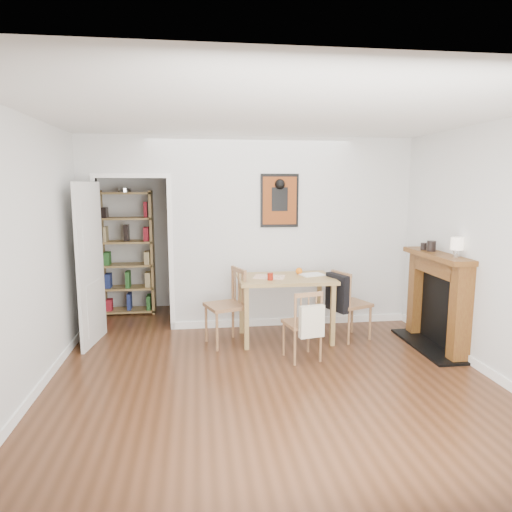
{
  "coord_description": "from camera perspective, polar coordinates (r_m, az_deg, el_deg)",
  "views": [
    {
      "loc": [
        -0.72,
        -4.78,
        1.97
      ],
      "look_at": [
        -0.02,
        0.6,
        1.11
      ],
      "focal_mm": 32.0,
      "sensor_mm": 36.0,
      "label": 1
    }
  ],
  "objects": [
    {
      "name": "ground",
      "position": [
        5.22,
        1.07,
        -13.21
      ],
      "size": [
        5.2,
        5.2,
        0.0
      ],
      "primitive_type": "plane",
      "color": "#522E1A",
      "rests_on": "ground"
    },
    {
      "name": "room_shell",
      "position": [
        6.21,
        0.18,
        2.75
      ],
      "size": [
        5.2,
        5.2,
        5.2
      ],
      "color": "silver",
      "rests_on": "ground"
    },
    {
      "name": "dining_table",
      "position": [
        5.78,
        3.7,
        -3.59
      ],
      "size": [
        1.19,
        0.76,
        0.81
      ],
      "color": "#A3864C",
      "rests_on": "ground"
    },
    {
      "name": "chair_left",
      "position": [
        5.66,
        -3.88,
        -6.35
      ],
      "size": [
        0.61,
        0.61,
        0.95
      ],
      "color": "#906343",
      "rests_on": "ground"
    },
    {
      "name": "chair_right",
      "position": [
        5.97,
        11.65,
        -5.84
      ],
      "size": [
        0.62,
        0.58,
        0.9
      ],
      "color": "#906343",
      "rests_on": "ground"
    },
    {
      "name": "chair_front",
      "position": [
        5.22,
        5.85,
        -8.45
      ],
      "size": [
        0.48,
        0.52,
        0.81
      ],
      "color": "#906343",
      "rests_on": "ground"
    },
    {
      "name": "bookshelf",
      "position": [
        7.2,
        -15.79,
        0.29
      ],
      "size": [
        0.79,
        0.32,
        1.88
      ],
      "color": "#A3864C",
      "rests_on": "ground"
    },
    {
      "name": "fireplace",
      "position": [
        5.95,
        21.82,
        -4.84
      ],
      "size": [
        0.45,
        1.25,
        1.16
      ],
      "color": "brown",
      "rests_on": "ground"
    },
    {
      "name": "red_glass",
      "position": [
        5.56,
        1.79,
        -2.56
      ],
      "size": [
        0.07,
        0.07,
        0.09
      ],
      "primitive_type": "cylinder",
      "color": "maroon",
      "rests_on": "dining_table"
    },
    {
      "name": "orange_fruit",
      "position": [
        5.94,
        5.4,
        -1.88
      ],
      "size": [
        0.09,
        0.09,
        0.09
      ],
      "primitive_type": "sphere",
      "color": "orange",
      "rests_on": "dining_table"
    },
    {
      "name": "placemat",
      "position": [
        5.75,
        1.66,
        -2.63
      ],
      "size": [
        0.45,
        0.38,
        0.0
      ],
      "primitive_type": "cube",
      "rotation": [
        0.0,
        0.0,
        -0.28
      ],
      "color": "#EFE3C5",
      "rests_on": "dining_table"
    },
    {
      "name": "notebook",
      "position": [
        5.91,
        7.01,
        -2.32
      ],
      "size": [
        0.33,
        0.28,
        0.01
      ],
      "primitive_type": "cube",
      "rotation": [
        0.0,
        0.0,
        0.28
      ],
      "color": "white",
      "rests_on": "dining_table"
    },
    {
      "name": "mantel_lamp",
      "position": [
        5.58,
        23.83,
        1.29
      ],
      "size": [
        0.14,
        0.14,
        0.22
      ],
      "color": "silver",
      "rests_on": "fireplace"
    },
    {
      "name": "ceramic_jar_a",
      "position": [
        5.95,
        21.07,
        1.17
      ],
      "size": [
        0.11,
        0.11,
        0.13
      ],
      "primitive_type": "cylinder",
      "color": "black",
      "rests_on": "fireplace"
    },
    {
      "name": "ceramic_jar_b",
      "position": [
        6.04,
        20.21,
        1.14
      ],
      "size": [
        0.07,
        0.07,
        0.09
      ],
      "primitive_type": "cylinder",
      "color": "black",
      "rests_on": "fireplace"
    }
  ]
}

